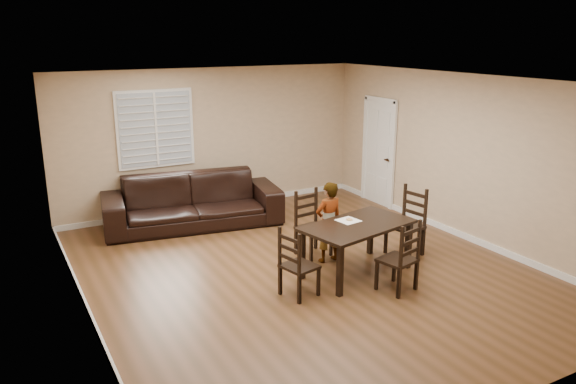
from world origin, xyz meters
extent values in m
plane|color=brown|center=(0.00, 0.00, 0.00)|extent=(7.00, 7.00, 0.00)
cube|color=tan|center=(0.00, 3.50, 1.35)|extent=(6.00, 0.04, 2.70)
cube|color=tan|center=(0.00, -3.50, 1.35)|extent=(6.00, 0.04, 2.70)
cube|color=tan|center=(-3.00, 0.00, 1.35)|extent=(0.04, 7.00, 2.70)
cube|color=tan|center=(3.00, 0.00, 1.35)|extent=(0.04, 7.00, 2.70)
cube|color=white|center=(0.00, 0.00, 2.70)|extent=(6.00, 7.00, 0.04)
cube|color=white|center=(-1.10, 3.45, 1.65)|extent=(1.40, 0.08, 1.40)
cube|color=white|center=(2.97, 2.20, 1.02)|extent=(0.06, 0.94, 2.05)
cylinder|color=#332114|center=(2.94, 1.90, 0.95)|extent=(0.06, 0.06, 0.02)
cube|color=white|center=(0.00, 3.48, 0.05)|extent=(6.00, 0.03, 0.10)
cube|color=white|center=(-2.98, 0.00, 0.05)|extent=(0.03, 7.00, 0.10)
cube|color=white|center=(2.98, 0.00, 0.05)|extent=(0.03, 7.00, 0.10)
cube|color=black|center=(0.60, -0.42, 0.72)|extent=(1.73, 1.19, 0.04)
cube|color=black|center=(-0.02, -0.92, 0.35)|extent=(0.08, 0.08, 0.70)
cube|color=black|center=(1.37, -0.63, 0.35)|extent=(0.08, 0.08, 0.70)
cube|color=black|center=(-0.17, -0.20, 0.35)|extent=(0.08, 0.08, 0.70)
cube|color=black|center=(1.22, 0.09, 0.35)|extent=(0.08, 0.08, 0.70)
cube|color=black|center=(0.41, 0.45, 0.44)|extent=(0.51, 0.49, 0.04)
cube|color=black|center=(0.39, 0.64, 0.51)|extent=(0.46, 0.11, 1.01)
cube|color=black|center=(0.25, 0.24, 0.21)|extent=(0.05, 0.05, 0.41)
cube|color=black|center=(0.64, 0.30, 0.21)|extent=(0.05, 0.05, 0.41)
cube|color=black|center=(0.19, 0.61, 0.21)|extent=(0.05, 0.05, 0.41)
cube|color=black|center=(0.58, 0.66, 0.21)|extent=(0.05, 0.05, 0.41)
cube|color=black|center=(0.74, -1.12, 0.42)|extent=(0.53, 0.51, 0.04)
cube|color=black|center=(0.79, -1.30, 0.49)|extent=(0.44, 0.15, 0.99)
cube|color=black|center=(0.89, -0.90, 0.20)|extent=(0.05, 0.05, 0.40)
cube|color=black|center=(0.51, -1.00, 0.20)|extent=(0.05, 0.05, 0.40)
cube|color=black|center=(0.97, -1.24, 0.20)|extent=(0.05, 0.05, 0.40)
cube|color=black|center=(0.60, -1.34, 0.20)|extent=(0.05, 0.05, 0.40)
cube|color=black|center=(-0.47, -0.64, 0.40)|extent=(0.48, 0.50, 0.04)
cube|color=black|center=(-0.64, -0.68, 0.47)|extent=(0.13, 0.42, 0.94)
cube|color=black|center=(-0.26, -0.78, 0.19)|extent=(0.05, 0.05, 0.38)
cube|color=black|center=(-0.34, -0.42, 0.19)|extent=(0.05, 0.05, 0.38)
cube|color=black|center=(-0.59, -0.85, 0.19)|extent=(0.05, 0.05, 0.38)
cube|color=black|center=(-0.67, -0.50, 0.19)|extent=(0.05, 0.05, 0.38)
cube|color=black|center=(1.66, -0.19, 0.45)|extent=(0.51, 0.54, 0.04)
cube|color=black|center=(1.86, -0.16, 0.53)|extent=(0.12, 0.48, 1.06)
cube|color=black|center=(1.44, -0.02, 0.22)|extent=(0.05, 0.05, 0.43)
cube|color=black|center=(1.50, -0.43, 0.22)|extent=(0.05, 0.05, 0.43)
cube|color=black|center=(1.81, 0.04, 0.22)|extent=(0.05, 0.05, 0.43)
cube|color=black|center=(1.88, -0.37, 0.22)|extent=(0.05, 0.05, 0.43)
imported|color=gray|center=(0.48, 0.14, 0.61)|extent=(0.46, 0.32, 1.23)
cube|color=silver|center=(0.56, -0.24, 0.74)|extent=(0.32, 0.32, 0.00)
torus|color=#CC9549|center=(0.58, -0.24, 0.76)|extent=(0.09, 0.09, 0.03)
torus|color=white|center=(0.58, -0.24, 0.77)|extent=(0.08, 0.08, 0.02)
imported|color=black|center=(-0.74, 2.68, 0.45)|extent=(3.22, 1.68, 0.89)
camera|label=1|loc=(-3.83, -6.44, 3.30)|focal=35.00mm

